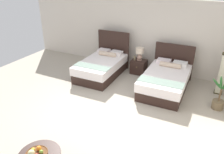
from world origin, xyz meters
name	(u,v)px	position (x,y,z in m)	size (l,w,h in m)	color
ground_plane	(103,112)	(0.00, 0.00, -0.01)	(10.05, 10.26, 0.02)	#ADA290
wall_back	(147,35)	(0.00, 3.33, 1.30)	(10.05, 0.12, 2.60)	beige
bed_near_window	(102,66)	(-1.15, 2.00, 0.34)	(1.30, 2.12, 1.38)	#2F1E19
bed_near_corner	(166,80)	(1.15, 1.99, 0.32)	(1.36, 2.20, 1.21)	#2F1E19
nightstand	(139,67)	(-0.05, 2.76, 0.25)	(0.53, 0.48, 0.50)	#2F1E19
table_lamp	(140,53)	(-0.05, 2.78, 0.78)	(0.29, 0.29, 0.46)	tan
vase	(135,58)	(-0.21, 2.72, 0.58)	(0.07, 0.07, 0.15)	#8C805C
fruit_bowl	(36,154)	(-0.07, -2.32, 0.47)	(0.41, 0.41, 0.19)	brown
floor_lamp_corner	(222,74)	(2.67, 2.52, 0.64)	(0.23, 0.23, 1.28)	#353016
potted_palm	(219,100)	(2.73, 1.56, 0.28)	(0.56, 0.49, 0.94)	brown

